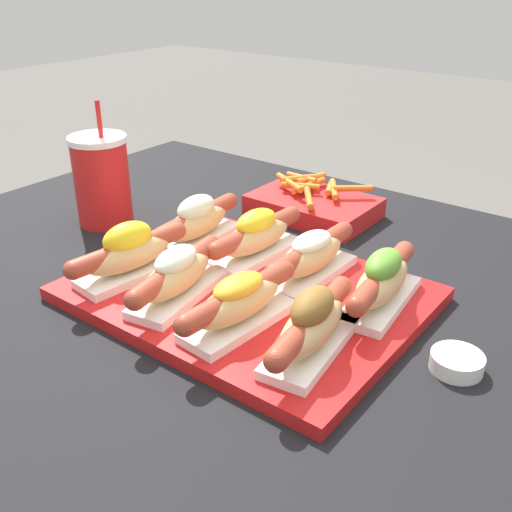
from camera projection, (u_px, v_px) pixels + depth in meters
patio_table at (240, 492)px, 0.97m from camera, size 1.26×1.05×0.71m
serving_tray at (247, 294)px, 0.81m from camera, size 0.45×0.34×0.02m
hot_dog_0 at (129, 253)px, 0.82m from camera, size 0.08×0.20×0.08m
hot_dog_1 at (177, 275)px, 0.77m from camera, size 0.08×0.19×0.07m
hot_dog_2 at (239, 302)px, 0.71m from camera, size 0.07×0.20×0.07m
hot_dog_3 at (312, 325)px, 0.66m from camera, size 0.08×0.20×0.08m
hot_dog_4 at (197, 221)px, 0.92m from camera, size 0.07×0.20×0.08m
hot_dog_5 at (256, 236)px, 0.87m from camera, size 0.07×0.20×0.07m
hot_dog_6 at (311, 256)px, 0.82m from camera, size 0.06×0.20×0.07m
hot_dog_7 at (382, 281)px, 0.75m from camera, size 0.08×0.20×0.07m
sauce_bowl at (457, 361)px, 0.67m from camera, size 0.06×0.06×0.02m
drink_cup at (102, 180)px, 1.02m from camera, size 0.10×0.10×0.21m
fries_basket at (313, 204)px, 1.07m from camera, size 0.21×0.15×0.06m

